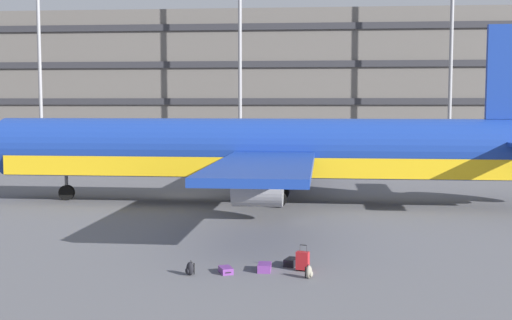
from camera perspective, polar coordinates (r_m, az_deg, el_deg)
name	(u,v)px	position (r m, az deg, el deg)	size (l,w,h in m)	color
ground_plane	(182,199)	(39.40, -6.54, -3.41)	(600.00, 600.00, 0.00)	#5B5B60
terminal_structure	(248,86)	(80.70, -0.71, 6.60)	(153.93, 20.35, 16.09)	#605B56
airliner	(266,151)	(37.01, 0.93, 0.78)	(36.09, 29.10, 10.05)	navy
light_mast_left	(39,49)	(70.93, -18.64, 9.28)	(1.80, 0.50, 19.48)	gray
light_mast_center_left	(240,32)	(65.77, -1.44, 11.28)	(1.80, 0.50, 22.52)	gray
light_mast_center_right	(452,25)	(66.88, 16.94, 11.34)	(1.80, 0.50, 23.37)	gray
suitcase_orange	(303,261)	(22.41, 4.15, -8.87)	(0.48, 0.36, 0.89)	#B21E23
suitcase_red	(265,267)	(22.35, 0.76, -9.48)	(0.44, 0.73, 0.27)	#72388C
suitcase_upright	(226,270)	(22.14, -2.69, -9.71)	(0.59, 0.73, 0.21)	#72388C
suitcase_silver	(291,262)	(23.14, 3.13, -9.01)	(0.54, 0.74, 0.25)	black
backpack_navy	(309,272)	(21.51, 4.73, -9.87)	(0.31, 0.35, 0.49)	gray
backpack_scuffed	(190,269)	(21.93, -5.88, -9.56)	(0.38, 0.39, 0.51)	black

